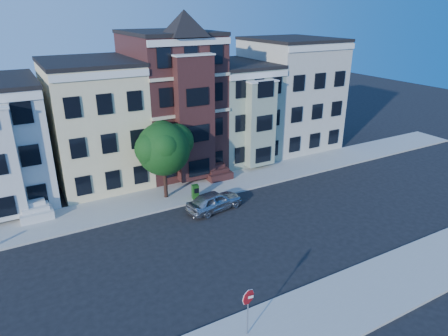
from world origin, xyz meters
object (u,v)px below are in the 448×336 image
stop_sign (248,310)px  parked_car (214,201)px  street_tree (164,152)px  newspaper_box (195,192)px

stop_sign → parked_car: bearing=75.4°
parked_car → stop_sign: stop_sign is taller
street_tree → stop_sign: (-2.09, -15.29, -2.35)m
street_tree → newspaper_box: size_ratio=6.63×
street_tree → parked_car: size_ratio=1.72×
street_tree → parked_car: 5.35m
newspaper_box → stop_sign: bearing=-97.8°
parked_car → street_tree: bearing=25.8°
parked_car → stop_sign: (-4.53, -11.72, 0.80)m
newspaper_box → parked_car: bearing=-68.4°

